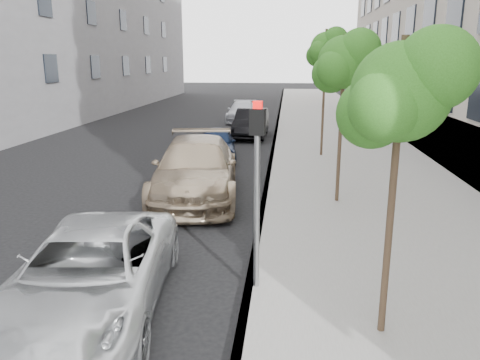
# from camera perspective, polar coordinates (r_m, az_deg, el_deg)

# --- Properties ---
(sidewalk) EXTENTS (6.40, 72.00, 0.14)m
(sidewalk) POSITION_cam_1_polar(r_m,az_deg,el_deg) (29.08, 10.78, 6.52)
(sidewalk) COLOR gray
(sidewalk) RESTS_ON ground
(curb) EXTENTS (0.15, 72.00, 0.14)m
(curb) POSITION_cam_1_polar(r_m,az_deg,el_deg) (28.98, 4.57, 6.70)
(curb) COLOR #9E9B93
(curb) RESTS_ON ground
(tree_near) EXTENTS (1.64, 1.44, 4.22)m
(tree_near) POSITION_cam_1_polar(r_m,az_deg,el_deg) (6.40, 19.25, 10.07)
(tree_near) COLOR #38281C
(tree_near) RESTS_ON sidewalk
(tree_mid) EXTENTS (1.71, 1.51, 4.60)m
(tree_mid) POSITION_cam_1_polar(r_m,az_deg,el_deg) (12.80, 12.69, 13.84)
(tree_mid) COLOR #38281C
(tree_mid) RESTS_ON sidewalk
(tree_far) EXTENTS (1.58, 1.38, 5.06)m
(tree_far) POSITION_cam_1_polar(r_m,az_deg,el_deg) (19.28, 10.49, 15.57)
(tree_far) COLOR #38281C
(tree_far) RESTS_ON sidewalk
(signal_pole) EXTENTS (0.26, 0.21, 3.18)m
(signal_pole) POSITION_cam_1_polar(r_m,az_deg,el_deg) (7.64, 2.09, 0.65)
(signal_pole) COLOR #939699
(signal_pole) RESTS_ON sidewalk
(minivan) EXTENTS (2.78, 5.13, 1.37)m
(minivan) POSITION_cam_1_polar(r_m,az_deg,el_deg) (7.88, -17.76, -10.75)
(minivan) COLOR silver
(minivan) RESTS_ON ground
(suv) EXTENTS (3.02, 6.07, 1.70)m
(suv) POSITION_cam_1_polar(r_m,az_deg,el_deg) (13.80, -5.42, 1.39)
(suv) COLOR tan
(suv) RESTS_ON ground
(sedan_blue) EXTENTS (2.03, 3.95, 1.29)m
(sedan_blue) POSITION_cam_1_polar(r_m,az_deg,el_deg) (19.09, -2.87, 4.45)
(sedan_blue) COLOR #111D39
(sedan_blue) RESTS_ON ground
(sedan_black) EXTENTS (1.67, 4.49, 1.47)m
(sedan_black) POSITION_cam_1_polar(r_m,az_deg,el_deg) (24.72, 1.39, 6.96)
(sedan_black) COLOR black
(sedan_black) RESTS_ON ground
(sedan_rear) EXTENTS (1.84, 4.49, 1.30)m
(sedan_rear) POSITION_cam_1_polar(r_m,az_deg,el_deg) (31.02, 0.28, 8.33)
(sedan_rear) COLOR #B1B2B9
(sedan_rear) RESTS_ON ground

